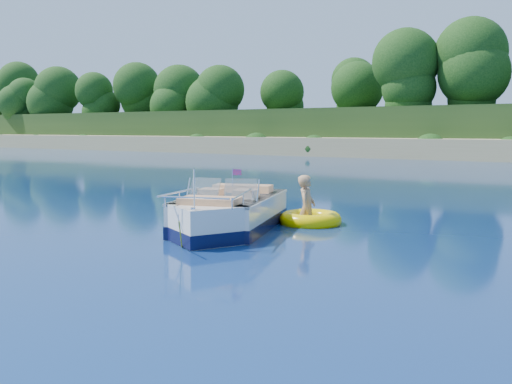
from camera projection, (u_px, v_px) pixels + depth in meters
ground at (143, 263)px, 9.52m from camera, size 160.00×160.00×0.00m
motorboat at (227, 216)px, 12.46m from camera, size 2.74×4.90×1.69m
tow_tube at (310, 220)px, 13.43m from camera, size 1.54×1.54×0.39m
boy at (307, 224)px, 13.41m from camera, size 0.65×0.96×1.73m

